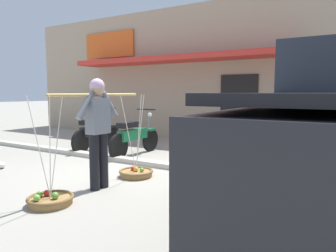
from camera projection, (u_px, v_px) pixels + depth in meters
The scene contains 9 objects.
ground_plane at pixel (127, 173), 5.88m from camera, with size 90.00×90.00×0.00m, color #9E998C.
sidewalk_curb at pixel (149, 163), 6.47m from camera, with size 20.00×0.24×0.10m, color #BAB4A5.
fruit_vendor at pixel (98, 126), 4.82m from camera, with size 0.22×1.73×1.70m.
fruit_basket_left_side at pixel (50, 199), 4.21m from camera, with size 0.61×0.61×1.45m.
fruit_basket_right_side at pixel (136, 172), 5.62m from camera, with size 0.61×0.61×1.45m.
motorcycle_nearest_shop at pixel (96, 133), 8.20m from camera, with size 0.54×1.82×1.09m.
motorcycle_second_in_row at pixel (134, 136), 7.47m from camera, with size 0.54×1.82×1.09m.
storefront_building at pixel (212, 76), 12.24m from camera, with size 13.00×6.00×4.20m.
wooden_crate at pixel (278, 155), 6.71m from camera, with size 0.44×0.36×0.32m, color olive.
Camera 1 is at (3.63, -4.52, 1.48)m, focal length 33.92 mm.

